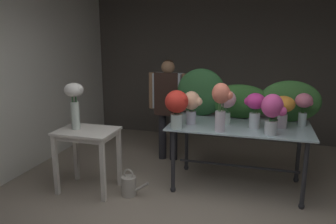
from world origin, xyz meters
TOP-DOWN VIEW (x-y plane):
  - ground_plane at (0.00, 1.82)m, footprint 7.99×7.99m
  - wall_back at (0.00, 3.63)m, footprint 5.11×0.12m
  - wall_left at (-2.56, 1.82)m, footprint 0.12×3.75m
  - display_table_glass at (0.45, 1.48)m, footprint 1.71×0.93m
  - side_table_white at (-1.34, 0.87)m, footprint 0.71×0.54m
  - florist at (-0.68, 2.18)m, footprint 0.61×0.24m
  - foliage_backdrop at (0.43, 1.82)m, footprint 1.86×0.26m
  - vase_coral_hydrangea at (0.25, 1.12)m, footprint 0.24×0.20m
  - vase_peach_dahlias at (-0.13, 1.35)m, footprint 0.25×0.22m
  - vase_scarlet_snapdragons at (-0.26, 1.10)m, footprint 0.28×0.28m
  - vase_sunset_anemones at (0.94, 1.48)m, footprint 0.27×0.27m
  - vase_blush_lilies at (0.28, 1.49)m, footprint 0.23×0.23m
  - vase_fuchsia_freesia at (0.81, 1.14)m, footprint 0.27×0.24m
  - vase_rosy_peonies at (1.18, 1.63)m, footprint 0.21×0.20m
  - vase_magenta_roses at (0.62, 1.37)m, footprint 0.25×0.22m
  - vase_white_roses_tall at (-1.48, 0.87)m, footprint 0.24×0.23m
  - watering_can at (-0.79, 0.87)m, footprint 0.35×0.18m

SIDE VIEW (x-z plane):
  - ground_plane at x=0.00m, z-range 0.00..0.00m
  - watering_can at x=-0.79m, z-range -0.05..0.30m
  - side_table_white at x=-1.34m, z-range 0.28..1.06m
  - display_table_glass at x=0.45m, z-range 0.28..1.12m
  - florist at x=-0.68m, z-range 0.18..1.74m
  - vase_peach_dahlias at x=-0.13m, z-range 0.87..1.28m
  - vase_sunset_anemones at x=0.94m, z-range 0.89..1.27m
  - vase_magenta_roses at x=0.62m, z-range 0.88..1.30m
  - vase_rosy_peonies at x=1.18m, z-range 0.89..1.30m
  - vase_blush_lilies at x=0.28m, z-range 0.89..1.31m
  - foliage_backdrop at x=0.43m, z-range 0.78..1.43m
  - vase_fuchsia_freesia at x=0.81m, z-range 0.87..1.33m
  - vase_scarlet_snapdragons at x=-0.26m, z-range 0.88..1.34m
  - vase_white_roses_tall at x=-1.48m, z-range 0.87..1.45m
  - vase_coral_hydrangea at x=0.25m, z-range 0.89..1.45m
  - wall_back at x=0.00m, z-range 0.00..2.97m
  - wall_left at x=-2.56m, z-range 0.00..2.97m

